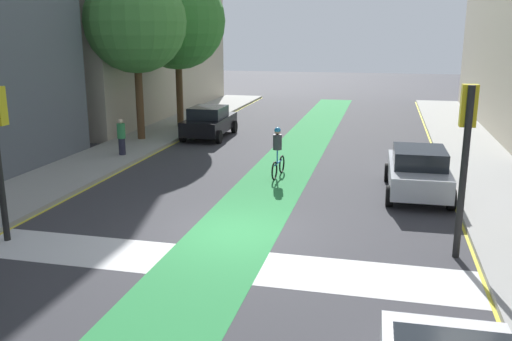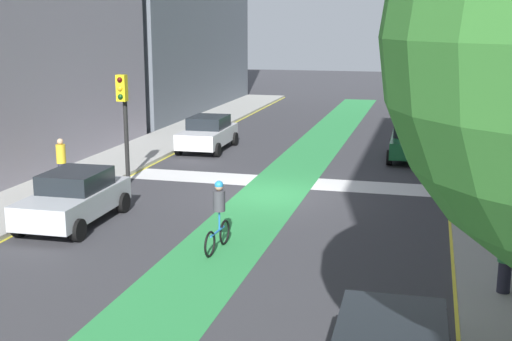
% 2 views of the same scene
% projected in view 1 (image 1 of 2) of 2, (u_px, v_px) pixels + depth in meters
% --- Properties ---
extents(ground_plane, '(120.00, 120.00, 0.00)m').
position_uv_depth(ground_plane, '(234.00, 233.00, 14.45)').
color(ground_plane, '#38383D').
extents(bike_lane_paint, '(2.40, 60.00, 0.01)m').
position_uv_depth(bike_lane_paint, '(234.00, 232.00, 14.45)').
color(bike_lane_paint, '#2D8C47').
rests_on(bike_lane_paint, ground_plane).
extents(crosswalk_band, '(12.00, 1.80, 0.01)m').
position_uv_depth(crosswalk_band, '(211.00, 263.00, 12.57)').
color(crosswalk_band, silver).
rests_on(crosswalk_band, ground_plane).
extents(curb_stripe_left, '(0.16, 60.00, 0.01)m').
position_uv_depth(curb_stripe_left, '(35.00, 215.00, 15.79)').
color(curb_stripe_left, yellow).
rests_on(curb_stripe_left, ground_plane).
extents(curb_stripe_right, '(0.16, 60.00, 0.01)m').
position_uv_depth(curb_stripe_right, '(474.00, 253.00, 13.11)').
color(curb_stripe_right, yellow).
rests_on(curb_stripe_right, ground_plane).
extents(traffic_signal_near_right, '(0.35, 0.52, 4.04)m').
position_uv_depth(traffic_signal_near_right, '(466.00, 138.00, 12.31)').
color(traffic_signal_near_right, black).
rests_on(traffic_signal_near_right, ground_plane).
extents(car_silver_right_far, '(2.09, 4.23, 1.57)m').
position_uv_depth(car_silver_right_far, '(418.00, 171.00, 17.64)').
color(car_silver_right_far, '#B2B7BF').
rests_on(car_silver_right_far, ground_plane).
extents(car_black_left_far, '(2.09, 4.23, 1.57)m').
position_uv_depth(car_black_left_far, '(209.00, 122.00, 27.33)').
color(car_black_left_far, black).
rests_on(car_black_left_far, ground_plane).
extents(cyclist_in_lane, '(0.32, 1.73, 1.86)m').
position_uv_depth(cyclist_in_lane, '(278.00, 151.00, 19.78)').
color(cyclist_in_lane, black).
rests_on(cyclist_in_lane, ground_plane).
extents(pedestrian_sidewalk_left_a, '(0.34, 0.34, 1.52)m').
position_uv_depth(pedestrian_sidewalk_left_a, '(121.00, 137.00, 22.79)').
color(pedestrian_sidewalk_left_a, '#262638').
rests_on(pedestrian_sidewalk_left_a, sidewalk_left).
extents(street_tree_near, '(4.72, 4.72, 7.84)m').
position_uv_depth(street_tree_near, '(135.00, 22.00, 25.08)').
color(street_tree_near, brown).
rests_on(street_tree_near, sidewalk_left).
extents(street_tree_far, '(5.07, 5.07, 8.13)m').
position_uv_depth(street_tree_far, '(177.00, 21.00, 28.62)').
color(street_tree_far, brown).
rests_on(street_tree_far, sidewalk_left).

